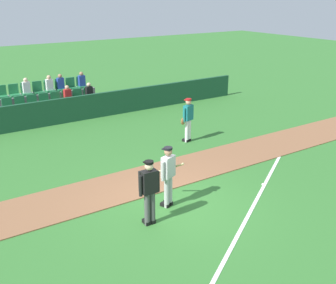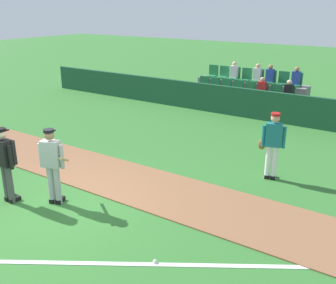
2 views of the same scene
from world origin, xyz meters
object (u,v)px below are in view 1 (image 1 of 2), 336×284
Objects in this scene: batter_grey_jersey at (168,174)px; umpire_home_plate at (149,189)px; runner_teal_jersey at (188,119)px; baseball at (263,184)px.

umpire_home_plate is at bearing -150.58° from batter_grey_jersey.
runner_teal_jersey is (4.50, 4.50, -0.04)m from umpire_home_plate.
umpire_home_plate is 23.78× the size of baseball.
baseball is (-0.42, -4.53, -0.93)m from runner_teal_jersey.
runner_teal_jersey is at bearing 84.74° from baseball.
baseball is (3.15, -0.55, -0.93)m from batter_grey_jersey.
runner_teal_jersey is 4.64m from baseball.
umpire_home_plate is 4.19m from baseball.
runner_teal_jersey is (3.57, 3.98, -0.01)m from batter_grey_jersey.
umpire_home_plate is 6.36m from runner_teal_jersey.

